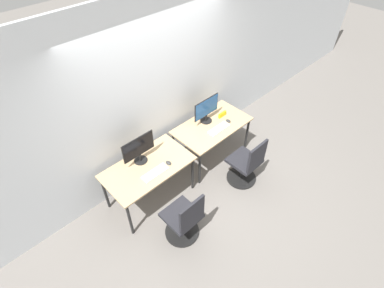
% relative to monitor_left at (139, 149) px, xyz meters
% --- Properties ---
extents(ground_plane, '(20.00, 20.00, 0.00)m').
position_rel_monitor_left_xyz_m(ground_plane, '(0.66, -0.51, -0.94)').
color(ground_plane, slate).
extents(wall_back, '(12.00, 0.05, 2.80)m').
position_rel_monitor_left_xyz_m(wall_back, '(0.66, 0.32, 0.46)').
color(wall_back, silver).
rests_on(wall_back, ground_plane).
extents(desk_left, '(1.26, 0.71, 0.70)m').
position_rel_monitor_left_xyz_m(desk_left, '(-0.00, -0.16, -0.31)').
color(desk_left, tan).
rests_on(desk_left, ground_plane).
extents(monitor_left, '(0.51, 0.19, 0.43)m').
position_rel_monitor_left_xyz_m(monitor_left, '(0.00, 0.00, 0.00)').
color(monitor_left, black).
rests_on(monitor_left, desk_left).
extents(keyboard_left, '(0.39, 0.13, 0.02)m').
position_rel_monitor_left_xyz_m(keyboard_left, '(-0.00, -0.33, -0.23)').
color(keyboard_left, silver).
rests_on(keyboard_left, desk_left).
extents(mouse_left, '(0.06, 0.09, 0.03)m').
position_rel_monitor_left_xyz_m(mouse_left, '(0.25, -0.32, -0.22)').
color(mouse_left, '#333333').
rests_on(mouse_left, desk_left).
extents(office_chair_left, '(0.48, 0.48, 0.89)m').
position_rel_monitor_left_xyz_m(office_chair_left, '(-0.07, -0.99, -0.57)').
color(office_chair_left, black).
rests_on(office_chair_left, ground_plane).
extents(desk_right, '(1.26, 0.71, 0.70)m').
position_rel_monitor_left_xyz_m(desk_right, '(1.31, -0.16, -0.31)').
color(desk_right, tan).
rests_on(desk_right, ground_plane).
extents(monitor_right, '(0.51, 0.19, 0.43)m').
position_rel_monitor_left_xyz_m(monitor_right, '(1.31, -0.02, 0.00)').
color(monitor_right, black).
rests_on(monitor_right, desk_right).
extents(keyboard_right, '(0.39, 0.13, 0.02)m').
position_rel_monitor_left_xyz_m(keyboard_right, '(1.31, -0.31, -0.23)').
color(keyboard_right, silver).
rests_on(keyboard_right, desk_right).
extents(mouse_right, '(0.06, 0.09, 0.03)m').
position_rel_monitor_left_xyz_m(mouse_right, '(1.56, -0.28, -0.22)').
color(mouse_right, '#333333').
rests_on(mouse_right, desk_right).
extents(office_chair_right, '(0.48, 0.48, 0.89)m').
position_rel_monitor_left_xyz_m(office_chair_right, '(1.29, -0.93, -0.57)').
color(office_chair_right, black).
rests_on(office_chair_right, ground_plane).
extents(placard_right, '(0.16, 0.03, 0.08)m').
position_rel_monitor_left_xyz_m(placard_right, '(1.59, -0.12, -0.20)').
color(placard_right, yellow).
rests_on(placard_right, desk_right).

